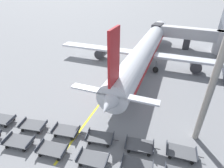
{
  "coord_description": "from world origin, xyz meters",
  "views": [
    {
      "loc": [
        24.22,
        -32.64,
        15.6
      ],
      "look_at": [
        13.33,
        -10.86,
        1.56
      ],
      "focal_mm": 28.0,
      "sensor_mm": 36.0,
      "label": 1
    }
  ],
  "objects_px": {
    "baggage_dolly_row_near_col_e": "(137,166)",
    "baggage_dolly_row_mid_a_col_d": "(100,137)",
    "baggage_dolly_row_mid_a_col_b": "(33,125)",
    "baggage_dolly_row_mid_a_col_f": "(181,152)",
    "baggage_dolly_row_mid_a_col_e": "(139,145)",
    "airplane": "(146,49)",
    "baggage_dolly_row_near_col_c": "(52,149)",
    "baggage_dolly_row_mid_a_col_a": "(2,119)",
    "baggage_dolly_row_near_col_d": "(93,159)",
    "baggage_dolly_row_near_col_b": "(19,141)",
    "baggage_dolly_row_mid_a_col_c": "(66,131)"
  },
  "relations": [
    {
      "from": "baggage_dolly_row_mid_a_col_a",
      "to": "baggage_dolly_row_mid_a_col_c",
      "type": "distance_m",
      "value": 8.9
    },
    {
      "from": "airplane",
      "to": "baggage_dolly_row_mid_a_col_f",
      "type": "bearing_deg",
      "value": -63.86
    },
    {
      "from": "baggage_dolly_row_near_col_d",
      "to": "baggage_dolly_row_near_col_e",
      "type": "xyz_separation_m",
      "value": [
        4.2,
        1.16,
        0.0
      ]
    },
    {
      "from": "airplane",
      "to": "baggage_dolly_row_mid_a_col_e",
      "type": "bearing_deg",
      "value": -74.03
    },
    {
      "from": "baggage_dolly_row_near_col_c",
      "to": "baggage_dolly_row_mid_a_col_d",
      "type": "height_order",
      "value": "same"
    },
    {
      "from": "baggage_dolly_row_mid_a_col_a",
      "to": "baggage_dolly_row_mid_a_col_d",
      "type": "distance_m",
      "value": 13.12
    },
    {
      "from": "baggage_dolly_row_near_col_e",
      "to": "baggage_dolly_row_mid_a_col_f",
      "type": "distance_m",
      "value": 5.04
    },
    {
      "from": "baggage_dolly_row_mid_a_col_f",
      "to": "baggage_dolly_row_near_col_d",
      "type": "bearing_deg",
      "value": -148.45
    },
    {
      "from": "baggage_dolly_row_near_col_c",
      "to": "airplane",
      "type": "bearing_deg",
      "value": 86.87
    },
    {
      "from": "baggage_dolly_row_near_col_b",
      "to": "baggage_dolly_row_mid_a_col_c",
      "type": "xyz_separation_m",
      "value": [
        3.59,
        3.59,
        0.0
      ]
    },
    {
      "from": "baggage_dolly_row_mid_a_col_d",
      "to": "baggage_dolly_row_mid_a_col_f",
      "type": "bearing_deg",
      "value": 13.37
    },
    {
      "from": "baggage_dolly_row_near_col_e",
      "to": "baggage_dolly_row_mid_a_col_b",
      "type": "distance_m",
      "value": 13.28
    },
    {
      "from": "baggage_dolly_row_mid_a_col_a",
      "to": "baggage_dolly_row_mid_a_col_f",
      "type": "distance_m",
      "value": 21.84
    },
    {
      "from": "baggage_dolly_row_near_col_e",
      "to": "baggage_dolly_row_near_col_d",
      "type": "bearing_deg",
      "value": -164.54
    },
    {
      "from": "baggage_dolly_row_mid_a_col_e",
      "to": "baggage_dolly_row_mid_a_col_b",
      "type": "bearing_deg",
      "value": -167.17
    },
    {
      "from": "baggage_dolly_row_near_col_b",
      "to": "baggage_dolly_row_mid_a_col_d",
      "type": "distance_m",
      "value": 8.93
    },
    {
      "from": "baggage_dolly_row_near_col_e",
      "to": "baggage_dolly_row_mid_a_col_d",
      "type": "height_order",
      "value": "same"
    },
    {
      "from": "baggage_dolly_row_mid_a_col_e",
      "to": "baggage_dolly_row_mid_a_col_c",
      "type": "bearing_deg",
      "value": -167.84
    },
    {
      "from": "baggage_dolly_row_near_col_d",
      "to": "baggage_dolly_row_mid_a_col_d",
      "type": "relative_size",
      "value": 1.0
    },
    {
      "from": "airplane",
      "to": "baggage_dolly_row_mid_a_col_f",
      "type": "height_order",
      "value": "airplane"
    },
    {
      "from": "baggage_dolly_row_mid_a_col_b",
      "to": "baggage_dolly_row_mid_a_col_f",
      "type": "bearing_deg",
      "value": 13.34
    },
    {
      "from": "baggage_dolly_row_mid_a_col_e",
      "to": "baggage_dolly_row_mid_a_col_f",
      "type": "xyz_separation_m",
      "value": [
        4.13,
        1.1,
        0.0
      ]
    },
    {
      "from": "airplane",
      "to": "baggage_dolly_row_mid_a_col_b",
      "type": "bearing_deg",
      "value": -103.46
    },
    {
      "from": "baggage_dolly_row_mid_a_col_f",
      "to": "baggage_dolly_row_near_col_b",
      "type": "bearing_deg",
      "value": -158.11
    },
    {
      "from": "airplane",
      "to": "baggage_dolly_row_near_col_c",
      "type": "height_order",
      "value": "airplane"
    },
    {
      "from": "baggage_dolly_row_mid_a_col_e",
      "to": "baggage_dolly_row_mid_a_col_f",
      "type": "distance_m",
      "value": 4.27
    },
    {
      "from": "baggage_dolly_row_mid_a_col_e",
      "to": "baggage_dolly_row_mid_a_col_f",
      "type": "bearing_deg",
      "value": 14.89
    },
    {
      "from": "baggage_dolly_row_near_col_d",
      "to": "baggage_dolly_row_mid_a_col_a",
      "type": "relative_size",
      "value": 1.0
    },
    {
      "from": "airplane",
      "to": "baggage_dolly_row_near_col_d",
      "type": "height_order",
      "value": "airplane"
    },
    {
      "from": "baggage_dolly_row_near_col_c",
      "to": "baggage_dolly_row_mid_a_col_a",
      "type": "xyz_separation_m",
      "value": [
        -9.1,
        0.67,
        0.0
      ]
    },
    {
      "from": "baggage_dolly_row_near_col_c",
      "to": "baggage_dolly_row_near_col_d",
      "type": "height_order",
      "value": "same"
    },
    {
      "from": "baggage_dolly_row_mid_a_col_d",
      "to": "baggage_dolly_row_mid_a_col_b",
      "type": "bearing_deg",
      "value": -166.69
    },
    {
      "from": "baggage_dolly_row_mid_a_col_d",
      "to": "baggage_dolly_row_mid_a_col_e",
      "type": "xyz_separation_m",
      "value": [
        4.36,
        0.92,
        0.0
      ]
    },
    {
      "from": "baggage_dolly_row_mid_a_col_f",
      "to": "baggage_dolly_row_mid_a_col_e",
      "type": "bearing_deg",
      "value": -165.11
    },
    {
      "from": "baggage_dolly_row_near_col_c",
      "to": "baggage_dolly_row_near_col_d",
      "type": "relative_size",
      "value": 1.0
    },
    {
      "from": "baggage_dolly_row_near_col_d",
      "to": "baggage_dolly_row_near_col_c",
      "type": "bearing_deg",
      "value": -168.16
    },
    {
      "from": "baggage_dolly_row_mid_a_col_e",
      "to": "baggage_dolly_row_near_col_d",
      "type": "bearing_deg",
      "value": -134.66
    },
    {
      "from": "baggage_dolly_row_mid_a_col_a",
      "to": "baggage_dolly_row_mid_a_col_e",
      "type": "relative_size",
      "value": 1.0
    },
    {
      "from": "airplane",
      "to": "baggage_dolly_row_mid_a_col_c",
      "type": "bearing_deg",
      "value": -94.52
    },
    {
      "from": "baggage_dolly_row_mid_a_col_a",
      "to": "baggage_dolly_row_mid_a_col_d",
      "type": "xyz_separation_m",
      "value": [
        12.77,
        2.99,
        0.0
      ]
    },
    {
      "from": "baggage_dolly_row_near_col_e",
      "to": "baggage_dolly_row_mid_a_col_a",
      "type": "distance_m",
      "value": 17.78
    },
    {
      "from": "baggage_dolly_row_near_col_c",
      "to": "baggage_dolly_row_near_col_b",
      "type": "bearing_deg",
      "value": -168.33
    },
    {
      "from": "baggage_dolly_row_mid_a_col_c",
      "to": "airplane",
      "type": "bearing_deg",
      "value": 85.48
    },
    {
      "from": "baggage_dolly_row_mid_a_col_d",
      "to": "baggage_dolly_row_near_col_e",
      "type": "bearing_deg",
      "value": -17.61
    },
    {
      "from": "baggage_dolly_row_near_col_e",
      "to": "baggage_dolly_row_mid_a_col_d",
      "type": "xyz_separation_m",
      "value": [
        -4.95,
        1.57,
        0.0
      ]
    },
    {
      "from": "baggage_dolly_row_near_col_d",
      "to": "baggage_dolly_row_mid_a_col_d",
      "type": "height_order",
      "value": "same"
    },
    {
      "from": "baggage_dolly_row_near_col_d",
      "to": "airplane",
      "type": "bearing_deg",
      "value": 96.3
    },
    {
      "from": "baggage_dolly_row_mid_a_col_a",
      "to": "baggage_dolly_row_mid_a_col_f",
      "type": "xyz_separation_m",
      "value": [
        21.26,
        5.01,
        0.0
      ]
    },
    {
      "from": "baggage_dolly_row_near_col_e",
      "to": "baggage_dolly_row_mid_a_col_a",
      "type": "relative_size",
      "value": 1.0
    },
    {
      "from": "airplane",
      "to": "baggage_dolly_row_mid_a_col_c",
      "type": "distance_m",
      "value": 24.9
    }
  ]
}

